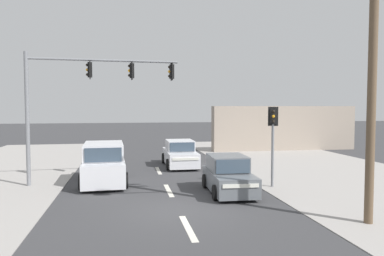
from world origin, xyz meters
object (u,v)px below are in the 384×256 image
at_px(sedan_oncoming_near, 180,154).
at_px(hatchback_kerbside_parked, 228,176).
at_px(suv_crossing_left, 104,164).
at_px(traffic_signal_mast, 83,89).
at_px(utility_pole_foreground_right, 369,41).
at_px(pedestal_signal_right_kerb, 273,133).

bearing_deg(sedan_oncoming_near, hatchback_kerbside_parked, -82.11).
bearing_deg(suv_crossing_left, hatchback_kerbside_parked, -28.82).
height_order(traffic_signal_mast, suv_crossing_left, traffic_signal_mast).
xyz_separation_m(traffic_signal_mast, hatchback_kerbside_parked, (6.10, -2.92, -3.65)).
bearing_deg(hatchback_kerbside_parked, traffic_signal_mast, 154.43).
bearing_deg(hatchback_kerbside_parked, suv_crossing_left, 151.18).
xyz_separation_m(hatchback_kerbside_parked, sedan_oncoming_near, (-0.99, 7.16, 0.00)).
bearing_deg(sedan_oncoming_near, traffic_signal_mast, -140.33).
xyz_separation_m(utility_pole_foreground_right, suv_crossing_left, (-8.14, 7.61, -4.64)).
bearing_deg(sedan_oncoming_near, pedestal_signal_right_kerb, -63.81).
bearing_deg(traffic_signal_mast, sedan_oncoming_near, 39.67).
relative_size(pedestal_signal_right_kerb, suv_crossing_left, 0.77).
bearing_deg(sedan_oncoming_near, suv_crossing_left, -134.29).
bearing_deg(pedestal_signal_right_kerb, sedan_oncoming_near, 116.19).
bearing_deg(suv_crossing_left, pedestal_signal_right_kerb, -16.51).
xyz_separation_m(pedestal_signal_right_kerb, sedan_oncoming_near, (-3.19, 6.49, -1.71)).
distance_m(utility_pole_foreground_right, suv_crossing_left, 12.07).
bearing_deg(hatchback_kerbside_parked, pedestal_signal_right_kerb, 16.82).
height_order(pedestal_signal_right_kerb, hatchback_kerbside_parked, pedestal_signal_right_kerb).
distance_m(hatchback_kerbside_parked, suv_crossing_left, 5.93).
relative_size(sedan_oncoming_near, suv_crossing_left, 0.92).
xyz_separation_m(utility_pole_foreground_right, traffic_signal_mast, (-9.05, 7.67, -1.17)).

